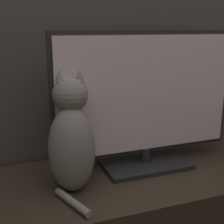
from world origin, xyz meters
TOP-DOWN VIEW (x-y plane):
  - tv at (0.14, 0.97)m, footprint 0.84×0.23m
  - cat at (-0.22, 0.87)m, footprint 0.21×0.32m

SIDE VIEW (x-z plane):
  - cat at x=-0.22m, z-range 0.46..0.93m
  - tv at x=0.14m, z-range 0.48..1.09m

